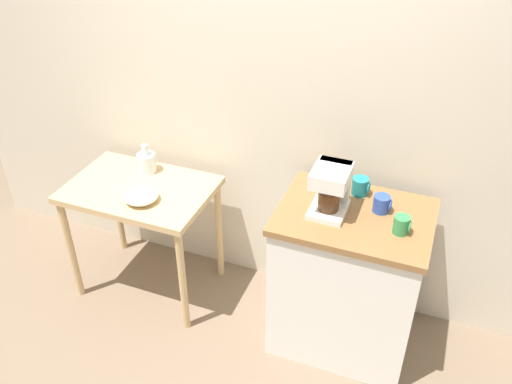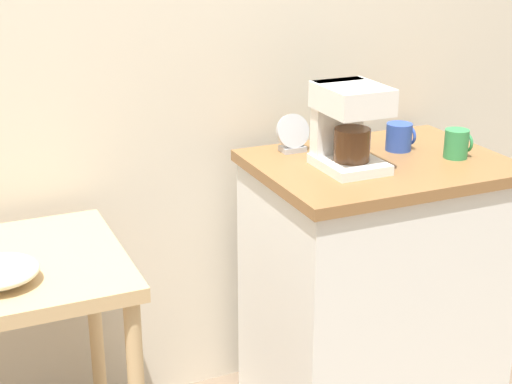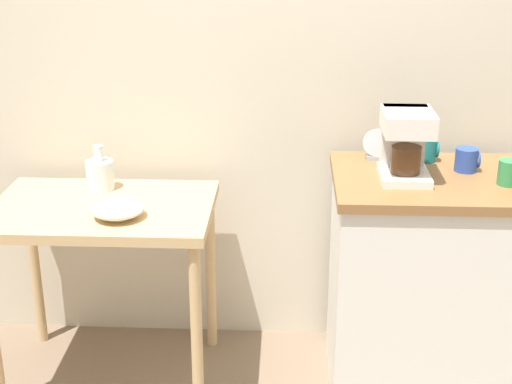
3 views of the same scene
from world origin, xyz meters
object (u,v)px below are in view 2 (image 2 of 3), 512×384
Objects in this scene: mug_blue at (399,137)px; mug_dark_teal at (346,132)px; mug_tall_green at (457,144)px; coffee_maker at (347,122)px; table_clock at (293,135)px.

mug_dark_teal is at bearing 139.42° from mug_blue.
mug_blue is 0.18m from mug_dark_teal.
mug_tall_green reaches higher than mug_blue.
coffee_maker is 0.24m from table_clock.
table_clock is (-0.33, 0.13, 0.01)m from mug_blue.
coffee_maker is 0.39m from mug_tall_green.
mug_blue is at bearing -21.10° from table_clock.
coffee_maker is at bearing 171.09° from mug_tall_green.
coffee_maker is 2.70× the size of mug_dark_teal.
mug_tall_green is at bearing -8.91° from coffee_maker.
mug_blue is 0.96× the size of mug_dark_teal.
mug_tall_green is (0.37, -0.06, -0.10)m from coffee_maker.
mug_tall_green is 0.96× the size of mug_dark_teal.
coffee_maker is 0.25m from mug_dark_teal.
mug_tall_green is at bearing -45.26° from mug_dark_teal.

